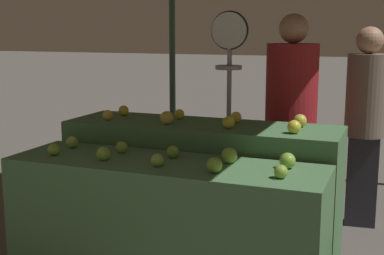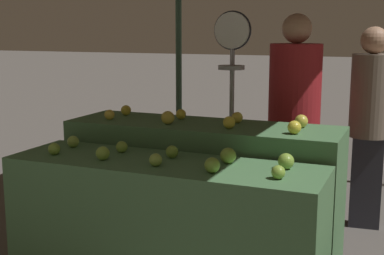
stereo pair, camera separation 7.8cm
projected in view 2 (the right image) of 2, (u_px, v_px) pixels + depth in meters
display_counter_front at (164, 232)px, 3.09m from camera, size 1.82×0.55×0.84m
display_counter_back at (202, 194)px, 3.62m from camera, size 1.82×0.55×0.96m
apple_front_0 at (54, 149)px, 3.18m from camera, size 0.07×0.07×0.07m
apple_front_1 at (103, 153)px, 3.05m from camera, size 0.08×0.08×0.08m
apple_front_2 at (156, 160)px, 2.91m from camera, size 0.07×0.07×0.07m
apple_front_3 at (212, 165)px, 2.77m from camera, size 0.08×0.08×0.08m
apple_front_4 at (278, 172)px, 2.66m from camera, size 0.07×0.07×0.07m
apple_front_5 at (73, 142)px, 3.38m from camera, size 0.07×0.07×0.07m
apple_front_6 at (122, 147)px, 3.23m from camera, size 0.07×0.07×0.07m
apple_front_7 at (172, 152)px, 3.10m from camera, size 0.07×0.07×0.07m
apple_front_8 at (228, 156)px, 2.97m from camera, size 0.09×0.09×0.09m
apple_front_9 at (286, 161)px, 2.85m from camera, size 0.09×0.09×0.09m
apple_back_0 at (110, 115)px, 3.68m from camera, size 0.07×0.07×0.07m
apple_back_1 at (168, 118)px, 3.51m from camera, size 0.09×0.09×0.09m
apple_back_2 at (229, 122)px, 3.35m from camera, size 0.08×0.08×0.08m
apple_back_3 at (294, 127)px, 3.18m from camera, size 0.08×0.08×0.08m
apple_back_4 at (126, 110)px, 3.88m from camera, size 0.07×0.07×0.07m
apple_back_5 at (181, 114)px, 3.71m from camera, size 0.07×0.07×0.07m
apple_back_6 at (237, 118)px, 3.55m from camera, size 0.08×0.08×0.08m
apple_back_7 at (301, 121)px, 3.39m from camera, size 0.08×0.08×0.08m
produce_scale at (232, 73)px, 4.02m from camera, size 0.29×0.20×1.72m
person_vendor_at_scale at (294, 110)px, 4.08m from camera, size 0.53×0.53×1.70m
person_customer_left at (370, 113)px, 4.19m from camera, size 0.35×0.35×1.60m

